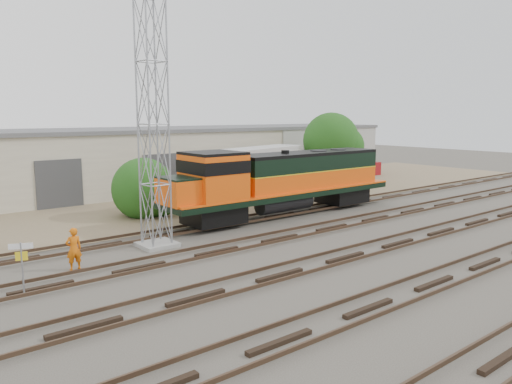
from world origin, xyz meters
TOP-DOWN VIEW (x-y plane):
  - ground at (0.00, 0.00)m, footprint 140.00×140.00m
  - dirt_strip at (0.00, 15.00)m, footprint 80.00×16.00m
  - tracks at (0.00, -3.00)m, footprint 80.00×20.40m
  - warehouse at (0.04, 22.98)m, footprint 58.40×10.40m
  - locomotive at (4.12, 6.00)m, footprint 17.22×3.02m
  - signal_tower at (-5.64, 4.39)m, footprint 1.76×1.76m
  - sign_post at (-12.68, 1.18)m, footprint 0.78×0.34m
  - worker at (-10.16, 3.19)m, footprint 0.67×0.45m
  - semi_trailer at (6.90, 12.79)m, footprint 12.90×5.74m
  - dumpster_blue at (21.68, 17.20)m, footprint 1.78×1.69m
  - dumpster_red at (26.37, 16.25)m, footprint 1.57×1.47m
  - tree_mid at (-2.54, 11.47)m, footprint 4.23×4.02m
  - tree_east at (16.33, 12.59)m, footprint 5.19×4.94m

SIDE VIEW (x-z plane):
  - ground at x=0.00m, z-range 0.00..0.00m
  - dirt_strip at x=0.00m, z-range 0.00..0.02m
  - tracks at x=0.00m, z-range -0.06..0.22m
  - dumpster_red at x=26.37m, z-range 0.00..1.40m
  - dumpster_blue at x=21.68m, z-range 0.00..1.50m
  - worker at x=-10.16m, z-range 0.00..1.83m
  - sign_post at x=-12.68m, z-range 0.40..2.42m
  - tree_mid at x=-2.54m, z-range -0.34..3.68m
  - locomotive at x=4.12m, z-range 0.31..4.45m
  - semi_trailer at x=6.90m, z-range 0.50..4.40m
  - warehouse at x=0.04m, z-range 0.00..5.30m
  - tree_east at x=16.33m, z-range 0.74..7.41m
  - signal_tower at x=-5.64m, z-range -0.15..11.78m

